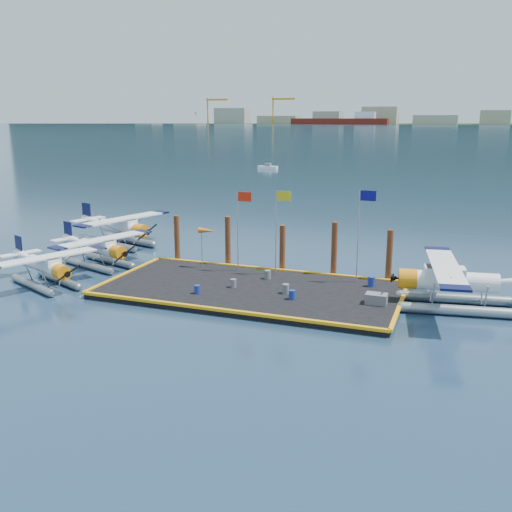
% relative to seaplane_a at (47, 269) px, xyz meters
% --- Properties ---
extents(ground, '(4000.00, 4000.00, 0.00)m').
position_rel_seaplane_a_xyz_m(ground, '(14.07, 3.61, -1.34)').
color(ground, '#1A334E').
rests_on(ground, ground).
extents(dock, '(20.00, 10.00, 0.40)m').
position_rel_seaplane_a_xyz_m(dock, '(14.07, 3.61, -1.14)').
color(dock, black).
rests_on(dock, ground).
extents(dock_bumpers, '(20.25, 10.25, 0.18)m').
position_rel_seaplane_a_xyz_m(dock_bumpers, '(14.07, 3.61, -0.85)').
color(dock_bumpers, orange).
rests_on(dock_bumpers, dock).
extents(seaplane_a, '(7.99, 8.39, 3.07)m').
position_rel_seaplane_a_xyz_m(seaplane_a, '(0.00, 0.00, 0.00)').
color(seaplane_a, gray).
rests_on(seaplane_a, ground).
extents(seaplane_b, '(8.30, 8.84, 3.17)m').
position_rel_seaplane_a_xyz_m(seaplane_b, '(0.33, 5.96, 0.05)').
color(seaplane_b, gray).
rests_on(seaplane_b, ground).
extents(seaplane_c, '(9.41, 10.10, 3.60)m').
position_rel_seaplane_a_xyz_m(seaplane_c, '(-2.36, 13.07, 0.23)').
color(seaplane_c, gray).
rests_on(seaplane_c, ground).
extents(seaplane_d, '(9.64, 10.59, 3.74)m').
position_rel_seaplane_a_xyz_m(seaplane_d, '(26.92, 4.84, 0.29)').
color(seaplane_d, gray).
rests_on(seaplane_d, ground).
extents(drum_0, '(0.42, 0.42, 0.59)m').
position_rel_seaplane_a_xyz_m(drum_0, '(12.92, 3.20, -0.64)').
color(drum_0, slate).
rests_on(drum_0, dock).
extents(drum_1, '(0.43, 0.43, 0.60)m').
position_rel_seaplane_a_xyz_m(drum_1, '(17.45, 2.09, -0.64)').
color(drum_1, navy).
rests_on(drum_1, dock).
extents(drum_2, '(0.45, 0.45, 0.63)m').
position_rel_seaplane_a_xyz_m(drum_2, '(16.69, 3.15, -0.62)').
color(drum_2, slate).
rests_on(drum_2, dock).
extents(drum_3, '(0.40, 0.40, 0.56)m').
position_rel_seaplane_a_xyz_m(drum_3, '(11.22, 1.09, -0.65)').
color(drum_3, navy).
rests_on(drum_3, dock).
extents(drum_4, '(0.48, 0.48, 0.68)m').
position_rel_seaplane_a_xyz_m(drum_4, '(21.72, 6.71, -0.60)').
color(drum_4, navy).
rests_on(drum_4, dock).
extents(drum_5, '(0.45, 0.45, 0.63)m').
position_rel_seaplane_a_xyz_m(drum_5, '(14.42, 6.02, -0.62)').
color(drum_5, slate).
rests_on(drum_5, dock).
extents(crate, '(1.32, 0.88, 0.66)m').
position_rel_seaplane_a_xyz_m(crate, '(22.64, 3.04, -0.61)').
color(crate, slate).
rests_on(crate, dock).
extents(flagpole_red, '(1.14, 0.08, 6.00)m').
position_rel_seaplane_a_xyz_m(flagpole_red, '(11.77, 7.41, 3.06)').
color(flagpole_red, '#9997A0').
rests_on(flagpole_red, dock).
extents(flagpole_yellow, '(1.14, 0.08, 6.20)m').
position_rel_seaplane_a_xyz_m(flagpole_yellow, '(14.77, 7.41, 3.17)').
color(flagpole_yellow, '#9997A0').
rests_on(flagpole_yellow, dock).
extents(flagpole_blue, '(1.14, 0.08, 6.50)m').
position_rel_seaplane_a_xyz_m(flagpole_blue, '(20.76, 7.41, 3.35)').
color(flagpole_blue, '#9997A0').
rests_on(flagpole_blue, dock).
extents(windsock, '(1.40, 0.44, 3.12)m').
position_rel_seaplane_a_xyz_m(windsock, '(9.04, 7.41, 1.89)').
color(windsock, '#9997A0').
rests_on(windsock, dock).
extents(piling_0, '(0.44, 0.44, 4.00)m').
position_rel_seaplane_a_xyz_m(piling_0, '(5.57, 9.01, 0.66)').
color(piling_0, '#3F2412').
rests_on(piling_0, ground).
extents(piling_1, '(0.44, 0.44, 4.20)m').
position_rel_seaplane_a_xyz_m(piling_1, '(10.07, 9.01, 0.76)').
color(piling_1, '#3F2412').
rests_on(piling_1, ground).
extents(piling_2, '(0.44, 0.44, 3.80)m').
position_rel_seaplane_a_xyz_m(piling_2, '(14.57, 9.01, 0.56)').
color(piling_2, '#3F2412').
rests_on(piling_2, ground).
extents(piling_3, '(0.44, 0.44, 4.30)m').
position_rel_seaplane_a_xyz_m(piling_3, '(18.57, 9.01, 0.81)').
color(piling_3, '#3F2412').
rests_on(piling_3, ground).
extents(piling_4, '(0.44, 0.44, 4.00)m').
position_rel_seaplane_a_xyz_m(piling_4, '(22.57, 9.01, 0.66)').
color(piling_4, '#3F2412').
rests_on(piling_4, ground).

